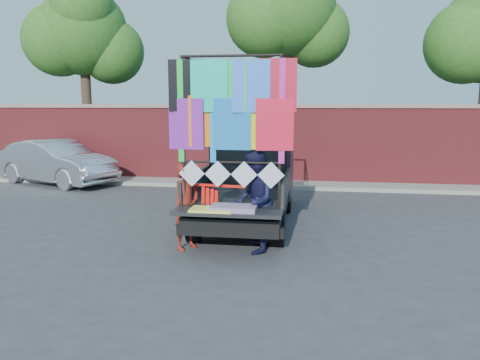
# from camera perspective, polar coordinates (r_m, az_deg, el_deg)

# --- Properties ---
(ground) EXTENTS (90.00, 90.00, 0.00)m
(ground) POSITION_cam_1_polar(r_m,az_deg,el_deg) (9.11, -3.56, -7.56)
(ground) COLOR #38383A
(ground) RESTS_ON ground
(brick_wall) EXTENTS (30.00, 0.45, 2.61)m
(brick_wall) POSITION_cam_1_polar(r_m,az_deg,el_deg) (15.68, 1.80, 4.52)
(brick_wall) COLOR maroon
(brick_wall) RESTS_ON ground
(curb) EXTENTS (30.00, 1.20, 0.12)m
(curb) POSITION_cam_1_polar(r_m,az_deg,el_deg) (15.15, 1.46, -0.47)
(curb) COLOR gray
(curb) RESTS_ON ground
(tree_left) EXTENTS (4.20, 3.30, 7.05)m
(tree_left) POSITION_cam_1_polar(r_m,az_deg,el_deg) (18.77, -18.62, 16.45)
(tree_left) COLOR #38281C
(tree_left) RESTS_ON ground
(tree_mid) EXTENTS (4.20, 3.30, 7.73)m
(tree_mid) POSITION_cam_1_polar(r_m,az_deg,el_deg) (16.93, 6.01, 19.69)
(tree_mid) COLOR #38281C
(tree_mid) RESTS_ON ground
(pickup_truck) EXTENTS (2.18, 5.49, 3.45)m
(pickup_truck) POSITION_cam_1_polar(r_m,az_deg,el_deg) (10.86, 1.30, -0.03)
(pickup_truck) COLOR black
(pickup_truck) RESTS_ON ground
(sedan) EXTENTS (4.70, 3.15, 1.46)m
(sedan) POSITION_cam_1_polar(r_m,az_deg,el_deg) (16.57, -21.50, 2.07)
(sedan) COLOR silver
(sedan) RESTS_ON ground
(woman) EXTENTS (0.63, 0.69, 1.59)m
(woman) POSITION_cam_1_polar(r_m,az_deg,el_deg) (8.55, -6.54, -3.21)
(woman) COLOR maroon
(woman) RESTS_ON ground
(man) EXTENTS (0.84, 1.00, 1.84)m
(man) POSITION_cam_1_polar(r_m,az_deg,el_deg) (8.31, 1.74, -2.62)
(man) COLOR #151636
(man) RESTS_ON ground
(streamer_bundle) EXTENTS (0.97, 0.16, 0.66)m
(streamer_bundle) POSITION_cam_1_polar(r_m,az_deg,el_deg) (8.39, -3.19, -1.99)
(streamer_bundle) COLOR #FF160D
(streamer_bundle) RESTS_ON ground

